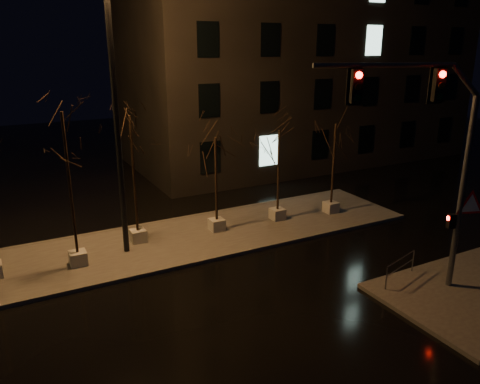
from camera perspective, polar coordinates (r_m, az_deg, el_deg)
ground at (r=16.73m, az=1.13°, el=-13.16°), size 90.00×90.00×0.00m
median at (r=21.57m, az=-6.65°, el=-5.69°), size 22.00×5.00×0.15m
building at (r=37.10m, az=6.88°, el=15.81°), size 25.00×12.00×15.00m
tree_1 at (r=18.49m, az=-20.50°, el=5.06°), size 1.80×1.80×6.26m
tree_2 at (r=20.15m, az=-13.06°, el=5.58°), size 1.80×1.80×5.77m
tree_3 at (r=21.19m, az=-2.98°, el=4.06°), size 1.80×1.80×4.56m
tree_4 at (r=22.64m, az=4.78°, el=5.07°), size 1.80×1.80×4.65m
tree_5 at (r=24.02m, az=11.47°, el=5.74°), size 1.80×1.80×4.78m
traffic_signal_mast at (r=16.69m, az=22.53°, el=5.07°), size 6.10×2.26×7.87m
streetlight_main at (r=18.96m, az=-15.07°, el=11.57°), size 2.84×0.99×11.46m
guard_rail_a at (r=18.49m, az=18.99°, el=-8.48°), size 1.99×0.62×0.89m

